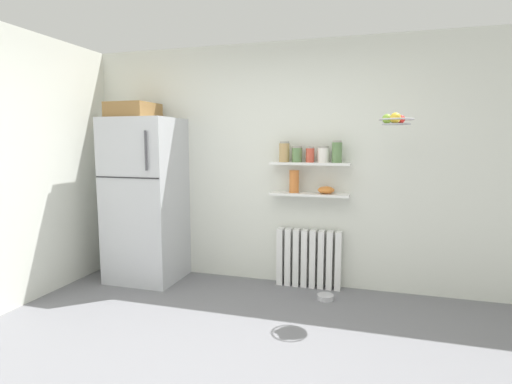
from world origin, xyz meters
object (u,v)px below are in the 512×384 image
shelf_bowl (326,190)px  radiator (309,258)px  storage_jar_3 (323,154)px  hanging_fruit_basket (395,120)px  storage_jar_1 (297,154)px  storage_jar_2 (310,154)px  pet_food_bowl (325,297)px  refrigerator (145,197)px  storage_jar_0 (284,152)px  vase (294,181)px  storage_jar_4 (337,152)px

shelf_bowl → radiator: bearing=170.1°
storage_jar_3 → hanging_fruit_basket: size_ratio=0.56×
shelf_bowl → storage_jar_3: bearing=-180.0°
storage_jar_1 → storage_jar_2: storage_jar_1 is taller
storage_jar_2 → storage_jar_1: bearing=-180.0°
storage_jar_2 → pet_food_bowl: 1.44m
storage_jar_3 → refrigerator: bearing=-173.4°
radiator → storage_jar_0: (-0.27, -0.03, 1.14)m
storage_jar_0 → vase: bearing=0.0°
refrigerator → storage_jar_3: 2.02m
storage_jar_0 → shelf_bowl: storage_jar_0 is taller
storage_jar_1 → storage_jar_2: 0.14m
storage_jar_4 → hanging_fruit_basket: hanging_fruit_basket is taller
storage_jar_3 → storage_jar_1: bearing=180.0°
vase → pet_food_bowl: size_ratio=1.45×
refrigerator → pet_food_bowl: refrigerator is taller
storage_jar_0 → shelf_bowl: size_ratio=1.27×
storage_jar_2 → storage_jar_4: 0.27m
storage_jar_4 → shelf_bowl: storage_jar_4 is taller
storage_jar_3 → hanging_fruit_basket: bearing=-32.0°
vase → hanging_fruit_basket: size_ratio=0.80×
vase → shelf_bowl: size_ratio=1.40×
storage_jar_1 → storage_jar_4: 0.41m
storage_jar_0 → pet_food_bowl: 1.53m
refrigerator → radiator: (1.81, 0.26, -0.63)m
radiator → hanging_fruit_basket: hanging_fruit_basket is taller
shelf_bowl → pet_food_bowl: (0.05, -0.29, -1.03)m
radiator → storage_jar_1: size_ratio=4.10×
storage_jar_0 → storage_jar_3: (0.41, -0.00, -0.02)m
radiator → refrigerator: bearing=-172.0°
storage_jar_2 → shelf_bowl: size_ratio=0.97×
storage_jar_0 → hanging_fruit_basket: hanging_fruit_basket is taller
refrigerator → shelf_bowl: size_ratio=11.66×
storage_jar_4 → refrigerator: bearing=-173.8°
storage_jar_2 → storage_jar_3: 0.14m
radiator → storage_jar_2: 1.11m
storage_jar_1 → storage_jar_3: same height
radiator → storage_jar_4: storage_jar_4 is taller
storage_jar_2 → vase: 0.33m
storage_jar_2 → shelf_bowl: 0.40m
storage_jar_4 → storage_jar_3: bearing=-180.0°
refrigerator → vase: 1.67m
refrigerator → shelf_bowl: bearing=6.5°
radiator → storage_jar_0: size_ratio=3.19×
storage_jar_3 → shelf_bowl: storage_jar_3 is taller
storage_jar_0 → storage_jar_2: storage_jar_0 is taller
storage_jar_0 → storage_jar_2: bearing=0.0°
storage_jar_2 → storage_jar_4: (0.27, 0.00, 0.03)m
storage_jar_0 → storage_jar_1: size_ratio=1.28×
storage_jar_1 → storage_jar_4: storage_jar_4 is taller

